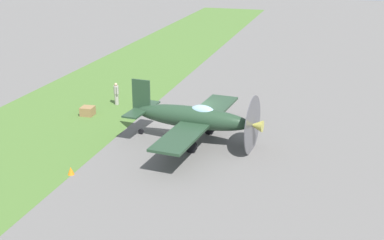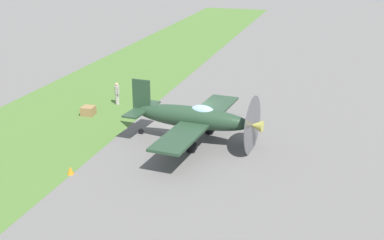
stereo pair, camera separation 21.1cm
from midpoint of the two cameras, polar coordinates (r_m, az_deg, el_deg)
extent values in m
plane|color=#605E5B|center=(34.74, -0.28, -0.70)|extent=(160.00, 160.00, 0.00)
cube|color=#476B2D|center=(38.44, -14.12, 0.74)|extent=(120.00, 11.00, 0.01)
ellipsoid|color=#233D28|center=(31.59, -0.19, 0.31)|extent=(2.04, 7.73, 1.39)
cube|color=#233D28|center=(31.49, 0.57, -0.08)|extent=(10.91, 2.83, 0.16)
cube|color=#233D28|center=(32.64, -5.90, 2.72)|extent=(0.22, 1.24, 2.14)
cube|color=#233D28|center=(32.91, -5.85, 1.23)|extent=(3.67, 1.32, 0.11)
cone|color=#B7B24C|center=(30.42, 7.02, -0.64)|extent=(0.78, 0.85, 0.72)
cylinder|color=#4C4C51|center=(30.47, 6.61, -0.58)|extent=(3.59, 0.35, 3.60)
ellipsoid|color=#8CB2C6|center=(31.20, 0.96, 1.00)|extent=(0.92, 1.64, 0.79)
cylinder|color=black|center=(33.27, 1.74, -0.96)|extent=(0.31, 0.78, 0.76)
cylinder|color=black|center=(33.08, 1.75, -0.09)|extent=(0.13, 0.13, 1.08)
cylinder|color=black|center=(30.43, -0.33, -3.00)|extent=(0.31, 0.78, 0.76)
cylinder|color=black|center=(30.23, -0.33, -2.05)|extent=(0.13, 0.13, 1.08)
cylinder|color=black|center=(33.49, -5.93, -1.29)|extent=(0.17, 0.37, 0.36)
cylinder|color=#9E998E|center=(39.55, -8.61, 2.33)|extent=(0.30, 0.30, 0.88)
cylinder|color=#9E998E|center=(39.33, -8.67, 3.37)|extent=(0.38, 0.38, 0.62)
sphere|color=tan|center=(39.22, -8.70, 3.97)|extent=(0.23, 0.23, 0.23)
cylinder|color=#9E998E|center=(39.09, -8.55, 3.28)|extent=(0.11, 0.11, 0.59)
cylinder|color=#9E998E|center=(39.57, -8.78, 3.47)|extent=(0.11, 0.11, 0.59)
cylinder|color=black|center=(38.65, -5.51, 2.07)|extent=(0.60, 0.60, 0.90)
cube|color=olive|center=(37.57, -11.79, 0.99)|extent=(0.95, 0.95, 0.64)
cone|color=orange|center=(28.55, -13.65, -5.56)|extent=(0.36, 0.36, 0.44)
camera|label=1|loc=(0.11, -90.19, -0.07)|focal=47.54mm
camera|label=2|loc=(0.11, 89.81, 0.07)|focal=47.54mm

